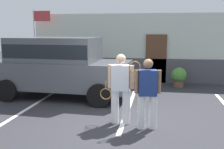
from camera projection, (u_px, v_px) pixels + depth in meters
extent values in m
plane|color=#2D2D33|center=(114.00, 125.00, 6.62)|extent=(40.00, 40.00, 0.00)
cube|color=silver|center=(36.00, 103.00, 8.52)|extent=(0.12, 4.40, 0.01)
cube|color=silver|center=(129.00, 108.00, 8.04)|extent=(0.12, 4.40, 0.01)
cube|color=silver|center=(134.00, 48.00, 12.03)|extent=(9.18, 0.30, 3.00)
cube|color=#4C4C51|center=(134.00, 70.00, 12.00)|extent=(7.71, 0.10, 1.05)
cube|color=brown|center=(156.00, 59.00, 11.73)|extent=(0.90, 0.06, 2.10)
cube|color=#4C4F54|center=(63.00, 74.00, 9.24)|extent=(4.69, 2.12, 0.90)
cube|color=#4C4F54|center=(55.00, 49.00, 9.16)|extent=(2.98, 1.90, 0.80)
cube|color=black|center=(55.00, 50.00, 9.16)|extent=(2.92, 1.91, 0.44)
cylinder|color=black|center=(112.00, 83.00, 9.91)|extent=(0.73, 0.29, 0.72)
cylinder|color=black|center=(99.00, 95.00, 8.08)|extent=(0.73, 0.29, 0.72)
cylinder|color=black|center=(35.00, 80.00, 10.56)|extent=(0.73, 0.29, 0.72)
cylinder|color=black|center=(7.00, 90.00, 8.73)|extent=(0.73, 0.29, 0.72)
cylinder|color=white|center=(126.00, 107.00, 6.64)|extent=(0.20, 0.20, 0.84)
cylinder|color=white|center=(115.00, 106.00, 6.71)|extent=(0.20, 0.20, 0.84)
cube|color=silver|center=(121.00, 78.00, 6.55)|extent=(0.44, 0.29, 0.63)
sphere|color=beige|center=(121.00, 59.00, 6.47)|extent=(0.23, 0.23, 0.23)
cylinder|color=beige|center=(132.00, 77.00, 6.49)|extent=(0.11, 0.11, 0.57)
cylinder|color=beige|center=(110.00, 76.00, 6.61)|extent=(0.11, 0.11, 0.57)
torus|color=olive|center=(106.00, 94.00, 6.76)|extent=(0.37, 0.05, 0.37)
cylinder|color=olive|center=(106.00, 85.00, 6.72)|extent=(0.03, 0.03, 0.20)
cylinder|color=white|center=(153.00, 112.00, 6.32)|extent=(0.19, 0.19, 0.80)
cylinder|color=white|center=(141.00, 112.00, 6.33)|extent=(0.19, 0.19, 0.80)
cube|color=navy|center=(148.00, 83.00, 6.21)|extent=(0.44, 0.31, 0.60)
sphere|color=#8C6647|center=(148.00, 64.00, 6.13)|extent=(0.22, 0.22, 0.22)
cylinder|color=#8C6647|center=(159.00, 82.00, 6.19)|extent=(0.10, 0.10, 0.55)
cylinder|color=#8C6647|center=(137.00, 82.00, 6.21)|extent=(0.10, 0.10, 0.55)
torus|color=olive|center=(135.00, 67.00, 6.21)|extent=(0.28, 0.15, 0.29)
cylinder|color=olive|center=(134.00, 77.00, 6.25)|extent=(0.03, 0.03, 0.20)
cylinder|color=brown|center=(179.00, 84.00, 10.97)|extent=(0.39, 0.39, 0.24)
sphere|color=#4C8C38|center=(179.00, 75.00, 10.91)|extent=(0.60, 0.60, 0.60)
cylinder|color=silver|center=(35.00, 46.00, 12.17)|extent=(0.05, 0.05, 3.17)
cube|color=#B23838|center=(42.00, 16.00, 11.89)|extent=(0.75, 0.03, 0.45)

